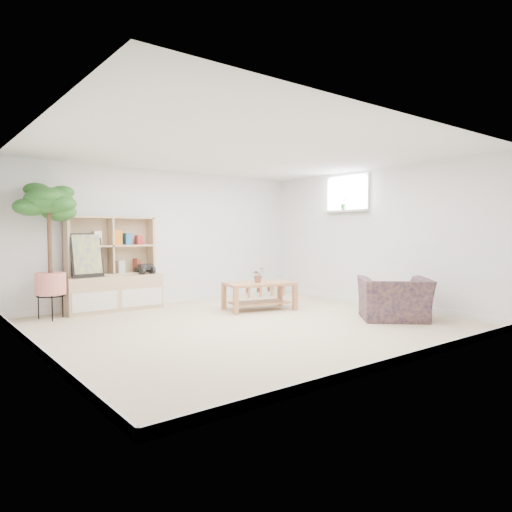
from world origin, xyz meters
TOP-DOWN VIEW (x-y plane):
  - floor at (0.00, 0.00)m, footprint 5.50×5.00m
  - ceiling at (0.00, 0.00)m, footprint 5.50×5.00m
  - walls at (0.00, 0.00)m, footprint 5.51×5.01m
  - baseboard at (0.00, 0.00)m, footprint 5.50×5.00m
  - window at (2.73, 0.60)m, footprint 0.10×0.98m
  - window_sill at (2.67, 0.60)m, footprint 0.14×1.00m
  - storage_unit at (-1.11, 2.24)m, footprint 1.54×0.52m
  - poster at (-1.56, 2.17)m, footprint 0.51×0.17m
  - toy_truck at (-0.58, 2.19)m, footprint 0.38×0.29m
  - coffee_table at (0.80, 0.81)m, footprint 1.23×0.86m
  - table_plant at (0.81, 0.85)m, footprint 0.23×0.21m
  - floor_tree at (-2.13, 2.05)m, footprint 0.96×0.96m
  - armchair at (1.82, -1.09)m, footprint 1.27×1.26m
  - sill_plant at (2.67, 0.64)m, footprint 0.16×0.14m

SIDE VIEW (x-z plane):
  - floor at x=0.00m, z-range -0.01..0.01m
  - baseboard at x=0.00m, z-range 0.00..0.10m
  - coffee_table at x=0.80m, z-range 0.00..0.46m
  - armchair at x=1.82m, z-range 0.00..0.71m
  - table_plant at x=0.81m, z-range 0.46..0.70m
  - toy_truck at x=-0.58m, z-range 0.58..0.77m
  - storage_unit at x=-1.11m, z-range 0.00..1.54m
  - poster at x=-1.56m, z-range 0.58..1.27m
  - floor_tree at x=-2.13m, z-range 0.00..2.02m
  - walls at x=0.00m, z-range 0.00..2.40m
  - window_sill at x=2.67m, z-range 1.66..1.70m
  - sill_plant at x=2.67m, z-range 1.70..1.94m
  - window at x=2.73m, z-range 1.66..2.34m
  - ceiling at x=0.00m, z-range 2.40..2.40m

